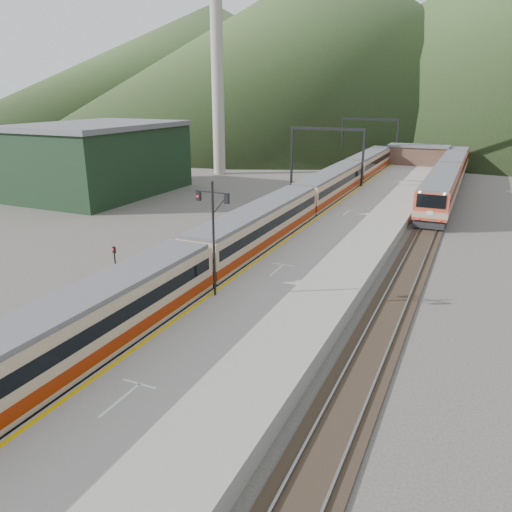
% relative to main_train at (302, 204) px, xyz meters
% --- Properties ---
extents(track_main, '(2.60, 200.00, 0.23)m').
position_rel_main_train_xyz_m(track_main, '(0.00, 2.26, -1.93)').
color(track_main, black).
rests_on(track_main, ground).
extents(track_far, '(2.60, 200.00, 0.23)m').
position_rel_main_train_xyz_m(track_far, '(-5.00, 2.26, -1.93)').
color(track_far, black).
rests_on(track_far, ground).
extents(track_second, '(2.60, 200.00, 0.23)m').
position_rel_main_train_xyz_m(track_second, '(11.50, 2.26, -1.93)').
color(track_second, black).
rests_on(track_second, ground).
extents(platform, '(8.00, 100.00, 1.00)m').
position_rel_main_train_xyz_m(platform, '(5.60, 0.26, -1.49)').
color(platform, gray).
rests_on(platform, ground).
extents(gantry_near, '(9.55, 0.25, 8.00)m').
position_rel_main_train_xyz_m(gantry_near, '(-2.85, 17.26, 3.59)').
color(gantry_near, black).
rests_on(gantry_near, ground).
extents(gantry_far, '(9.55, 0.25, 8.00)m').
position_rel_main_train_xyz_m(gantry_far, '(-2.85, 42.26, 3.59)').
color(gantry_far, black).
rests_on(gantry_far, ground).
extents(warehouse, '(14.50, 20.50, 8.60)m').
position_rel_main_train_xyz_m(warehouse, '(-28.00, 4.26, 2.32)').
color(warehouse, black).
rests_on(warehouse, ground).
extents(smokestack, '(1.80, 1.80, 30.00)m').
position_rel_main_train_xyz_m(smokestack, '(-22.00, 24.26, 13.01)').
color(smokestack, '#9E998E').
rests_on(smokestack, ground).
extents(station_shed, '(9.40, 4.40, 3.10)m').
position_rel_main_train_xyz_m(station_shed, '(5.60, 40.26, 0.57)').
color(station_shed, brown).
rests_on(station_shed, platform).
extents(hill_a, '(180.00, 180.00, 60.00)m').
position_rel_main_train_xyz_m(hill_a, '(-40.00, 152.26, 28.01)').
color(hill_a, '#2A4220').
rests_on(hill_a, ground).
extents(hill_d, '(200.00, 200.00, 55.00)m').
position_rel_main_train_xyz_m(hill_d, '(-120.00, 202.26, 25.51)').
color(hill_d, '#2A4220').
rests_on(hill_d, ground).
extents(main_train, '(2.89, 79.28, 3.53)m').
position_rel_main_train_xyz_m(main_train, '(0.00, 0.00, 0.00)').
color(main_train, tan).
rests_on(main_train, track_main).
extents(second_train, '(3.11, 42.34, 3.80)m').
position_rel_main_train_xyz_m(second_train, '(11.50, 23.35, 0.13)').
color(second_train, '#C6482F').
rests_on(second_train, track_second).
extents(signal_mast, '(2.20, 0.29, 6.61)m').
position_rel_main_train_xyz_m(signal_mast, '(2.10, -21.10, 3.05)').
color(signal_mast, black).
rests_on(signal_mast, platform).
extents(short_signal_b, '(0.25, 0.21, 2.27)m').
position_rel_main_train_xyz_m(short_signal_b, '(-2.39, -3.14, -0.53)').
color(short_signal_b, black).
rests_on(short_signal_b, ground).
extents(short_signal_c, '(0.26, 0.22, 2.27)m').
position_rel_main_train_xyz_m(short_signal_c, '(-6.67, -19.23, -0.53)').
color(short_signal_c, black).
rests_on(short_signal_c, ground).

